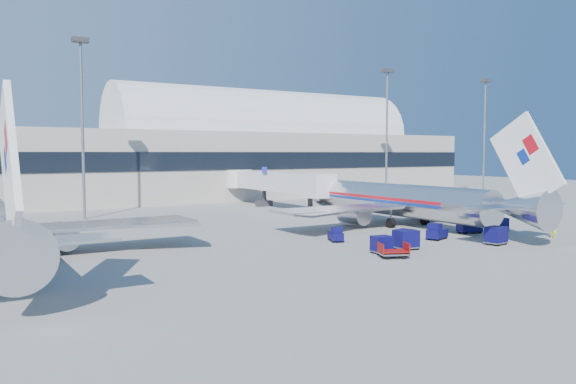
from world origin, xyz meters
TOP-DOWN VIEW (x-y plane):
  - ground at (0.00, 0.00)m, footprint 260.00×260.00m
  - terminal at (-13.60, 55.96)m, footprint 170.00×28.15m
  - airliner_main at (10.00, 4.51)m, footprint 32.00×37.26m
  - jetbridge_near at (7.60, 30.81)m, footprint 4.40×27.50m
  - mast_west at (-20.00, 30.00)m, footprint 2.00×1.20m
  - mast_east at (30.00, 30.00)m, footprint 2.00×1.20m
  - mast_far_east at (55.00, 30.00)m, footprint 2.00×1.20m
  - barrier_near at (18.00, 2.00)m, footprint 3.00×0.55m
  - barrier_mid at (21.30, 2.00)m, footprint 3.00×0.55m
  - barrier_far at (24.60, 2.00)m, footprint 3.00×0.55m
  - tug_lead at (5.42, -5.20)m, footprint 2.77×2.04m
  - tug_right at (11.45, -3.91)m, footprint 2.72×1.82m
  - tug_left at (-3.59, -1.08)m, footprint 1.83×2.43m
  - cart_train_a at (-0.36, -6.81)m, footprint 2.05×1.73m
  - cart_train_b at (-1.02, -7.88)m, footprint 2.11×1.72m
  - cart_train_c at (-4.04, -8.12)m, footprint 1.80×1.45m
  - cart_solo_near at (7.78, -10.20)m, footprint 2.07×1.69m
  - cart_solo_far at (15.22, -4.76)m, footprint 2.00×1.75m
  - cart_open_red at (-4.60, -10.24)m, footprint 2.67×2.32m
  - ramp_worker at (16.05, -10.43)m, footprint 0.55×0.72m

SIDE VIEW (x-z plane):
  - ground at x=0.00m, z-range 0.00..0.00m
  - cart_open_red at x=-4.60m, z-range 0.13..0.73m
  - barrier_near at x=18.00m, z-range 0.00..0.90m
  - barrier_mid at x=21.30m, z-range 0.00..0.90m
  - barrier_far at x=24.60m, z-range 0.00..0.90m
  - tug_left at x=-3.59m, z-range -0.06..1.36m
  - tug_lead at x=5.42m, z-range -0.07..1.55m
  - tug_right at x=11.45m, z-range -0.07..1.55m
  - cart_train_c at x=-4.04m, z-range 0.05..1.52m
  - cart_solo_far at x=15.22m, z-range 0.05..1.53m
  - cart_train_a at x=-0.36m, z-range 0.05..1.63m
  - cart_solo_near at x=7.78m, z-range 0.06..1.72m
  - ramp_worker at x=16.05m, z-range 0.00..1.78m
  - cart_train_b at x=-1.02m, z-range 0.06..1.76m
  - airliner_main at x=10.00m, z-range -3.11..8.96m
  - jetbridge_near at x=7.60m, z-range 0.80..7.05m
  - terminal at x=-13.60m, z-range -2.98..18.02m
  - mast_west at x=-20.00m, z-range 3.49..26.09m
  - mast_east at x=30.00m, z-range 3.49..26.09m
  - mast_far_east at x=55.00m, z-range 3.49..26.09m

